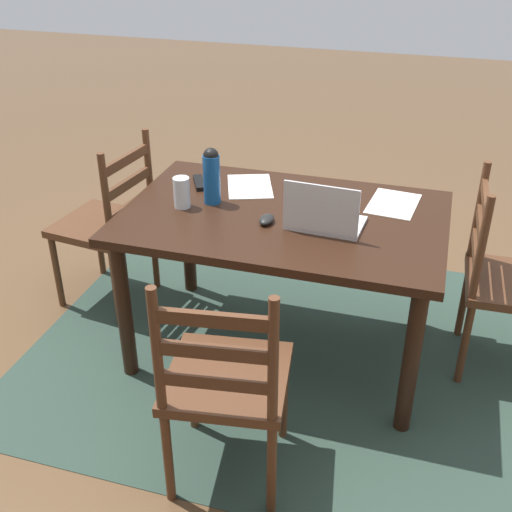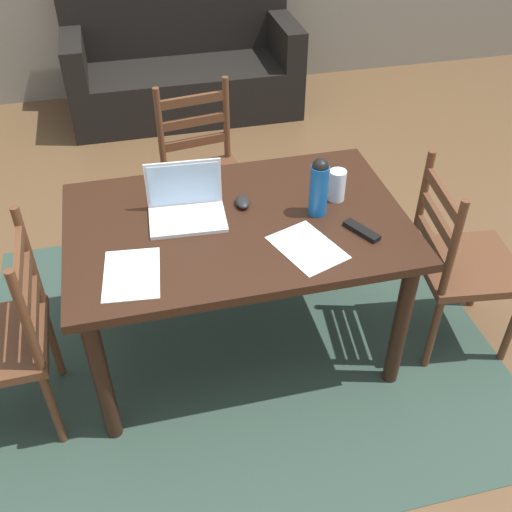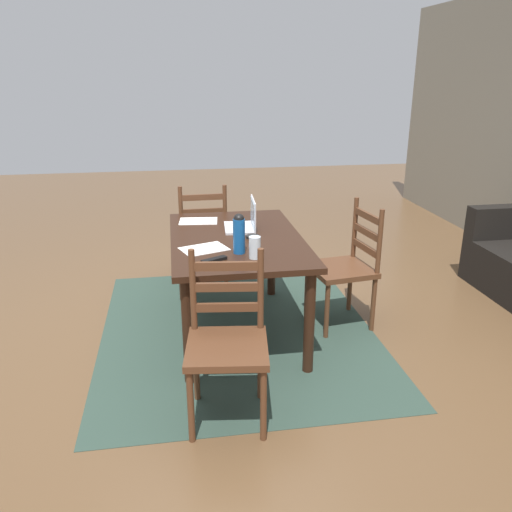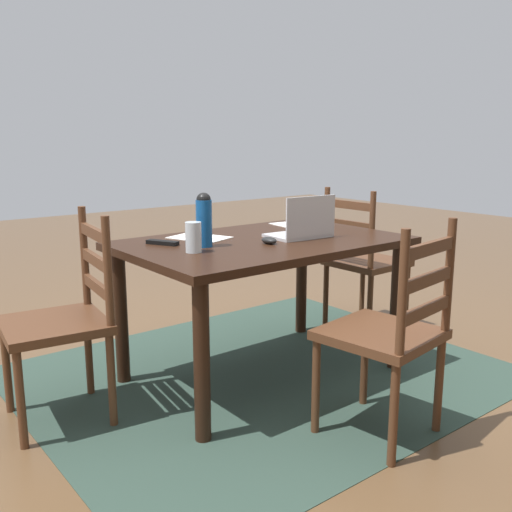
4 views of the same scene
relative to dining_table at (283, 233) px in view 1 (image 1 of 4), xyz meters
The scene contains 13 objects.
ground_plane 0.65m from the dining_table, ahead, with size 14.00×14.00×0.00m, color brown.
area_rug 0.65m from the dining_table, ahead, with size 2.41×2.02×0.01m, color #2D4238.
dining_table is the anchor object (origin of this frame).
chair_left_near 1.04m from the dining_table, 169.58° to the right, with size 0.45×0.45×0.95m.
chair_right_near 1.04m from the dining_table, 10.19° to the right, with size 0.49×0.49×0.95m.
chair_far_head 0.86m from the dining_table, 90.40° to the left, with size 0.50×0.50×0.95m.
laptop 0.27m from the dining_table, 154.23° to the left, with size 0.33×0.24×0.23m.
water_bottle 0.42m from the dining_table, ahead, with size 0.08×0.08×0.26m.
drinking_glass 0.50m from the dining_table, ahead, with size 0.08×0.08×0.14m, color silver.
computer_mouse 0.17m from the dining_table, 66.07° to the left, with size 0.06×0.10×0.03m, color black.
tv_remote 0.53m from the dining_table, 22.51° to the right, with size 0.04×0.17×0.02m, color black.
paper_stack_left 0.35m from the dining_table, 46.26° to the right, with size 0.21×0.30×0.00m, color white.
paper_stack_right 0.53m from the dining_table, 151.99° to the right, with size 0.21×0.30×0.00m, color white.
Camera 1 is at (-0.62, 2.51, 2.00)m, focal length 44.95 mm.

